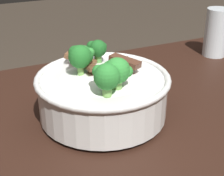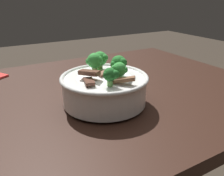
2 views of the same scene
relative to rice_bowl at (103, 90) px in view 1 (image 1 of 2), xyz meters
name	(u,v)px [view 1 (image 1 of 2)]	position (x,y,z in m)	size (l,w,h in m)	color
rice_bowl	(103,90)	(0.00, 0.00, 0.00)	(0.26, 0.26, 0.15)	white
drinking_glass	(216,35)	(0.43, 0.18, 0.00)	(0.06, 0.06, 0.13)	white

